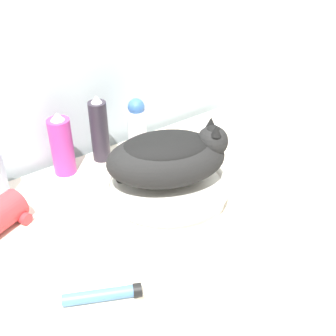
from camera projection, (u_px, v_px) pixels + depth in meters
wall_back at (88, 33)px, 1.24m from camera, size 8.00×0.05×2.40m
vanity_counter at (159, 287)px, 1.44m from camera, size 1.04×0.58×0.83m
sink_basin at (165, 188)px, 1.16m from camera, size 0.35×0.35×0.05m
cat at (168, 156)px, 1.11m from camera, size 0.37×0.34×0.17m
faucet at (206, 143)px, 1.26m from camera, size 0.16×0.08×0.16m
hairspray_can_black at (99, 130)px, 1.29m from camera, size 0.06×0.06×0.22m
lotion_bottle_white at (137, 123)px, 1.37m from camera, size 0.06×0.06×0.17m
spray_bottle_trigger at (62, 145)px, 1.23m from camera, size 0.07×0.07×0.20m
cream_tube at (104, 295)px, 0.88m from camera, size 0.16×0.10×0.03m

